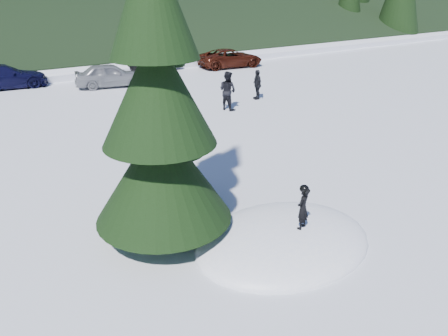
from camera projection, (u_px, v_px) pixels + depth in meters
ground at (283, 243)px, 10.43m from camera, size 200.00×200.00×0.00m
snow_mound at (283, 243)px, 10.43m from camera, size 4.48×3.52×0.96m
spruce_tall at (158, 104)px, 9.37m from camera, size 3.20×3.20×8.60m
spruce_short at (172, 133)px, 11.43m from camera, size 2.20×2.20×5.37m
child_skier at (303, 208)px, 9.93m from camera, size 0.43×0.36×1.02m
adult_0 at (228, 91)px, 21.21m from camera, size 0.95×1.09×1.88m
adult_1 at (257, 85)px, 23.25m from camera, size 0.62×0.99×1.57m
car_3 at (3, 77)px, 25.67m from camera, size 5.00×2.38×1.41m
car_4 at (110, 75)px, 26.11m from camera, size 4.40×2.65×1.40m
car_5 at (154, 62)px, 30.97m from camera, size 3.96×1.40×1.30m
car_6 at (230, 58)px, 32.40m from camera, size 5.10×2.83×1.35m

